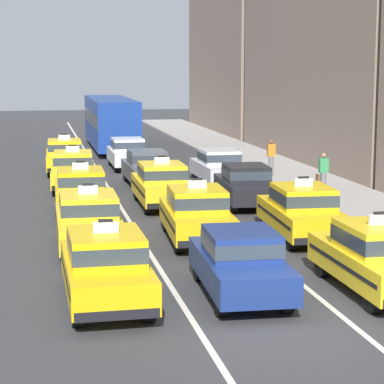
{
  "coord_description": "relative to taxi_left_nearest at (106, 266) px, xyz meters",
  "views": [
    {
      "loc": [
        -4.77,
        -14.83,
        5.35
      ],
      "look_at": [
        0.17,
        9.86,
        1.3
      ],
      "focal_mm": 74.59,
      "sensor_mm": 36.0,
      "label": 1
    }
  ],
  "objects": [
    {
      "name": "ground_plane",
      "position": [
        3.26,
        -2.58,
        -0.88
      ],
      "size": [
        160.0,
        160.0,
        0.0
      ],
      "primitive_type": "plane",
      "color": "#353538"
    },
    {
      "name": "lane_stripe_left_center",
      "position": [
        1.66,
        17.42,
        -0.87
      ],
      "size": [
        0.14,
        80.0,
        0.01
      ],
      "primitive_type": "cube",
      "color": "silver",
      "rests_on": "ground"
    },
    {
      "name": "lane_stripe_center_right",
      "position": [
        4.86,
        17.42,
        -0.87
      ],
      "size": [
        0.14,
        80.0,
        0.01
      ],
      "primitive_type": "cube",
      "color": "silver",
      "rests_on": "ground"
    },
    {
      "name": "sidewalk_curb",
      "position": [
        10.46,
        12.42,
        -0.8
      ],
      "size": [
        4.0,
        90.0,
        0.15
      ],
      "primitive_type": "cube",
      "color": "#9E9993",
      "rests_on": "ground"
    },
    {
      "name": "taxi_left_nearest",
      "position": [
        0.0,
        0.0,
        0.0
      ],
      "size": [
        1.85,
        4.57,
        1.96
      ],
      "color": "black",
      "rests_on": "ground"
    },
    {
      "name": "taxi_left_second",
      "position": [
        -0.01,
        5.46,
        0.0
      ],
      "size": [
        1.87,
        4.58,
        1.96
      ],
      "color": "black",
      "rests_on": "ground"
    },
    {
      "name": "taxi_left_third",
      "position": [
        0.1,
        10.94,
        0.0
      ],
      "size": [
        1.91,
        4.6,
        1.96
      ],
      "color": "black",
      "rests_on": "ground"
    },
    {
      "name": "taxi_left_fourth",
      "position": [
        0.13,
        16.79,
        0.0
      ],
      "size": [
        2.05,
        4.65,
        1.96
      ],
      "color": "black",
      "rests_on": "ground"
    },
    {
      "name": "taxi_left_fifth",
      "position": [
        0.0,
        22.36,
        0.0
      ],
      "size": [
        1.93,
        4.61,
        1.96
      ],
      "color": "black",
      "rests_on": "ground"
    },
    {
      "name": "sedan_center_nearest",
      "position": [
        3.11,
        -0.03,
        -0.03
      ],
      "size": [
        1.94,
        4.37,
        1.58
      ],
      "color": "black",
      "rests_on": "ground"
    },
    {
      "name": "taxi_center_second",
      "position": [
        3.29,
        5.88,
        0.0
      ],
      "size": [
        2.05,
        4.65,
        1.96
      ],
      "color": "black",
      "rests_on": "ground"
    },
    {
      "name": "taxi_center_third",
      "position": [
        3.2,
        12.01,
        0.0
      ],
      "size": [
        1.87,
        4.58,
        1.96
      ],
      "color": "black",
      "rests_on": "ground"
    },
    {
      "name": "sedan_center_fourth",
      "position": [
        3.4,
        17.37,
        -0.03
      ],
      "size": [
        1.82,
        4.32,
        1.58
      ],
      "color": "black",
      "rests_on": "ground"
    },
    {
      "name": "sedan_center_fifth",
      "position": [
        3.25,
        23.39,
        -0.03
      ],
      "size": [
        1.78,
        4.31,
        1.58
      ],
      "color": "black",
      "rests_on": "ground"
    },
    {
      "name": "bus_center_sixth",
      "position": [
        3.33,
        33.04,
        0.94
      ],
      "size": [
        2.54,
        11.2,
        3.22
      ],
      "color": "black",
      "rests_on": "ground"
    },
    {
      "name": "taxi_right_nearest",
      "position": [
        6.35,
        -0.35,
        0.0
      ],
      "size": [
        1.84,
        4.57,
        1.96
      ],
      "color": "black",
      "rests_on": "ground"
    },
    {
      "name": "taxi_right_second",
      "position": [
        6.55,
        5.61,
        0.0
      ],
      "size": [
        2.03,
        4.64,
        1.96
      ],
      "color": "black",
      "rests_on": "ground"
    },
    {
      "name": "sedan_right_third",
      "position": [
        6.36,
        11.53,
        -0.03
      ],
      "size": [
        2.04,
        4.41,
        1.58
      ],
      "color": "black",
      "rests_on": "ground"
    },
    {
      "name": "sedan_right_fourth",
      "position": [
        6.61,
        17.07,
        -0.03
      ],
      "size": [
        1.82,
        4.32,
        1.58
      ],
      "color": "black",
      "rests_on": "ground"
    },
    {
      "name": "pedestrian_mid_block",
      "position": [
        9.52,
        18.6,
        0.13
      ],
      "size": [
        0.36,
        0.24,
        1.68
      ],
      "color": "slate",
      "rests_on": "sidewalk_curb"
    },
    {
      "name": "pedestrian_by_storefront",
      "position": [
        10.16,
        13.4,
        0.07
      ],
      "size": [
        0.47,
        0.24,
        1.6
      ],
      "color": "slate",
      "rests_on": "sidewalk_curb"
    }
  ]
}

